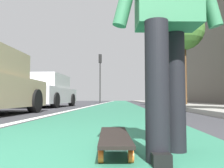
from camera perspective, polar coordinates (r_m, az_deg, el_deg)
The scene contains 11 objects.
ground_plane at distance 10.70m, azimuth 0.80°, elevation -5.63°, with size 80.00×80.00×0.00m, color #38383D.
bike_lane_paint at distance 24.69m, azimuth 1.70°, elevation -4.53°, with size 56.00×2.35×0.00m, color #2D7256.
lane_stripe_white at distance 20.75m, azimuth -2.10°, elevation -4.69°, with size 52.00×0.16×0.01m, color silver.
sidewalk_curb at distance 19.01m, azimuth 12.91°, elevation -4.52°, with size 52.00×3.20×0.11m, color #9E9B93.
building_facade at distance 23.88m, azimuth 17.67°, elevation 6.22°, with size 40.00×1.20×8.81m, color #665E53.
skateboard at distance 1.67m, azimuth 0.58°, elevation -12.88°, with size 0.85×0.25×0.11m.
skater_person at distance 1.63m, azimuth 13.20°, elevation 17.20°, with size 0.47×0.72×1.64m.
parked_car_mid at distance 11.22m, azimuth -15.70°, elevation -1.80°, with size 4.34×2.04×1.48m.
traffic_light at distance 22.01m, azimuth -2.91°, elevation 3.55°, with size 0.33×0.28×4.57m.
street_tree_mid at distance 12.36m, azimuth 17.01°, elevation 12.38°, with size 2.02×2.02×4.80m.
pedestrian_distant at distance 13.69m, azimuth 14.45°, elevation -1.27°, with size 0.45×0.70×1.60m.
Camera 1 is at (-0.69, -0.30, 0.36)m, focal length 37.54 mm.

